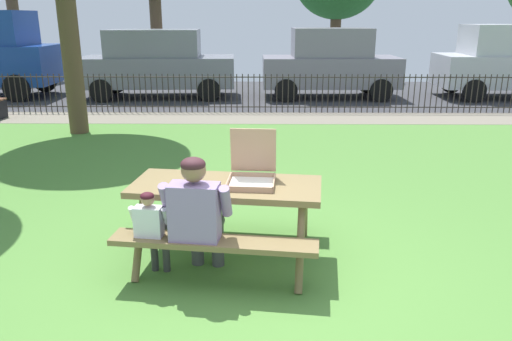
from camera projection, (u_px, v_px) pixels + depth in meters
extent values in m
cube|color=#518538|center=(257.00, 201.00, 6.47)|extent=(28.00, 12.32, 0.02)
cube|color=gray|center=(259.00, 118.00, 11.68)|extent=(28.00, 1.40, 0.01)
cube|color=#38383D|center=(260.00, 94.00, 15.28)|extent=(28.00, 6.15, 0.01)
cube|color=olive|center=(226.00, 187.00, 4.72)|extent=(1.88, 0.97, 0.06)
cube|color=olive|center=(214.00, 242.00, 4.24)|extent=(1.82, 0.50, 0.05)
cube|color=olive|center=(237.00, 195.00, 5.38)|extent=(1.82, 0.50, 0.05)
cylinder|color=olive|center=(139.00, 237.00, 4.54)|extent=(0.12, 0.44, 0.74)
cylinder|color=olive|center=(167.00, 205.00, 5.32)|extent=(0.12, 0.44, 0.74)
cylinder|color=olive|center=(300.00, 247.00, 4.35)|extent=(0.12, 0.44, 0.74)
cylinder|color=olive|center=(304.00, 212.00, 5.13)|extent=(0.12, 0.44, 0.74)
cube|color=tan|center=(251.00, 184.00, 4.67)|extent=(0.47, 0.47, 0.01)
cube|color=silver|center=(251.00, 184.00, 4.67)|extent=(0.44, 0.44, 0.00)
cube|color=tan|center=(249.00, 189.00, 4.46)|extent=(0.44, 0.04, 0.04)
cube|color=tan|center=(253.00, 175.00, 4.87)|extent=(0.44, 0.04, 0.04)
cube|color=tan|center=(228.00, 181.00, 4.68)|extent=(0.04, 0.44, 0.04)
cube|color=tan|center=(274.00, 182.00, 4.65)|extent=(0.04, 0.44, 0.04)
cube|color=tan|center=(253.00, 150.00, 4.81)|extent=(0.45, 0.10, 0.44)
cylinder|color=#484848|center=(197.00, 243.00, 4.74)|extent=(0.12, 0.12, 0.44)
cylinder|color=#484848|center=(191.00, 228.00, 4.47)|extent=(0.20, 0.44, 0.15)
cylinder|color=#484848|center=(218.00, 244.00, 4.71)|extent=(0.12, 0.12, 0.44)
cylinder|color=#484848|center=(212.00, 229.00, 4.44)|extent=(0.20, 0.44, 0.15)
cube|color=#8C72A5|center=(195.00, 213.00, 4.19)|extent=(0.44, 0.27, 0.52)
cylinder|color=#8C72A5|center=(166.00, 198.00, 4.23)|extent=(0.11, 0.22, 0.31)
cylinder|color=#8C72A5|center=(226.00, 201.00, 4.17)|extent=(0.11, 0.22, 0.31)
sphere|color=#8C6647|center=(194.00, 170.00, 4.09)|extent=(0.21, 0.21, 0.21)
ellipsoid|color=#3D1F24|center=(193.00, 164.00, 4.07)|extent=(0.21, 0.20, 0.12)
cylinder|color=#373737|center=(154.00, 249.00, 4.61)|extent=(0.07, 0.07, 0.44)
cylinder|color=#373737|center=(148.00, 231.00, 4.43)|extent=(0.11, 0.25, 0.09)
cylinder|color=#373737|center=(166.00, 250.00, 4.60)|extent=(0.07, 0.07, 0.44)
cylinder|color=#373737|center=(160.00, 231.00, 4.42)|extent=(0.11, 0.25, 0.09)
cube|color=silver|center=(149.00, 223.00, 4.27)|extent=(0.25, 0.15, 0.30)
cylinder|color=silver|center=(133.00, 214.00, 4.30)|extent=(0.07, 0.12, 0.18)
cylinder|color=silver|center=(166.00, 216.00, 4.26)|extent=(0.07, 0.12, 0.18)
sphere|color=tan|center=(148.00, 199.00, 4.22)|extent=(0.12, 0.12, 0.12)
ellipsoid|color=#3F131D|center=(147.00, 196.00, 4.20)|extent=(0.12, 0.11, 0.07)
cylinder|color=#2D2823|center=(260.00, 77.00, 12.08)|extent=(18.74, 0.03, 0.03)
cylinder|color=#2D2823|center=(260.00, 107.00, 12.30)|extent=(18.74, 0.03, 0.03)
cylinder|color=#2D2823|center=(5.00, 93.00, 12.28)|extent=(0.02, 0.02, 0.95)
cylinder|color=#2D2823|center=(10.00, 93.00, 12.27)|extent=(0.02, 0.02, 0.95)
cylinder|color=#2D2823|center=(16.00, 93.00, 12.27)|extent=(0.02, 0.02, 0.95)
cylinder|color=#2D2823|center=(22.00, 93.00, 12.27)|extent=(0.02, 0.02, 0.95)
cylinder|color=#2D2823|center=(27.00, 93.00, 12.27)|extent=(0.02, 0.02, 0.95)
cylinder|color=#2D2823|center=(33.00, 93.00, 12.27)|extent=(0.02, 0.02, 0.95)
cylinder|color=#2D2823|center=(39.00, 93.00, 12.27)|extent=(0.02, 0.02, 0.95)
cylinder|color=#2D2823|center=(44.00, 93.00, 12.26)|extent=(0.02, 0.02, 0.95)
cylinder|color=#2D2823|center=(50.00, 93.00, 12.26)|extent=(0.02, 0.02, 0.95)
cylinder|color=#2D2823|center=(56.00, 93.00, 12.26)|extent=(0.02, 0.02, 0.95)
cylinder|color=#2D2823|center=(61.00, 93.00, 12.26)|extent=(0.02, 0.02, 0.95)
cylinder|color=#2D2823|center=(67.00, 93.00, 12.26)|extent=(0.02, 0.02, 0.95)
cylinder|color=#2D2823|center=(72.00, 93.00, 12.26)|extent=(0.02, 0.02, 0.95)
cylinder|color=#2D2823|center=(78.00, 93.00, 12.25)|extent=(0.02, 0.02, 0.95)
cylinder|color=#2D2823|center=(84.00, 93.00, 12.25)|extent=(0.02, 0.02, 0.95)
cylinder|color=#2D2823|center=(89.00, 93.00, 12.25)|extent=(0.02, 0.02, 0.95)
cylinder|color=#2D2823|center=(95.00, 93.00, 12.25)|extent=(0.02, 0.02, 0.95)
cylinder|color=#2D2823|center=(101.00, 93.00, 12.25)|extent=(0.02, 0.02, 0.95)
cylinder|color=#2D2823|center=(106.00, 93.00, 12.25)|extent=(0.02, 0.02, 0.95)
cylinder|color=#2D2823|center=(112.00, 93.00, 12.24)|extent=(0.02, 0.02, 0.95)
cylinder|color=#2D2823|center=(118.00, 93.00, 12.24)|extent=(0.02, 0.02, 0.95)
cylinder|color=#2D2823|center=(123.00, 93.00, 12.24)|extent=(0.02, 0.02, 0.95)
cylinder|color=#2D2823|center=(129.00, 93.00, 12.24)|extent=(0.02, 0.02, 0.95)
cylinder|color=#2D2823|center=(135.00, 93.00, 12.24)|extent=(0.02, 0.02, 0.95)
cylinder|color=#2D2823|center=(140.00, 93.00, 12.24)|extent=(0.02, 0.02, 0.95)
cylinder|color=#2D2823|center=(146.00, 93.00, 12.24)|extent=(0.02, 0.02, 0.95)
cylinder|color=#2D2823|center=(152.00, 93.00, 12.23)|extent=(0.02, 0.02, 0.95)
cylinder|color=#2D2823|center=(157.00, 93.00, 12.23)|extent=(0.02, 0.02, 0.95)
cylinder|color=#2D2823|center=(163.00, 93.00, 12.23)|extent=(0.02, 0.02, 0.95)
cylinder|color=#2D2823|center=(169.00, 93.00, 12.23)|extent=(0.02, 0.02, 0.95)
cylinder|color=#2D2823|center=(174.00, 93.00, 12.23)|extent=(0.02, 0.02, 0.95)
cylinder|color=#2D2823|center=(180.00, 93.00, 12.23)|extent=(0.02, 0.02, 0.95)
cylinder|color=#2D2823|center=(186.00, 93.00, 12.22)|extent=(0.02, 0.02, 0.95)
cylinder|color=#2D2823|center=(191.00, 93.00, 12.22)|extent=(0.02, 0.02, 0.95)
cylinder|color=#2D2823|center=(197.00, 93.00, 12.22)|extent=(0.02, 0.02, 0.95)
cylinder|color=#2D2823|center=(203.00, 93.00, 12.22)|extent=(0.02, 0.02, 0.95)
cylinder|color=#2D2823|center=(208.00, 93.00, 12.22)|extent=(0.02, 0.02, 0.95)
cylinder|color=#2D2823|center=(214.00, 93.00, 12.22)|extent=(0.02, 0.02, 0.95)
cylinder|color=#2D2823|center=(220.00, 93.00, 12.21)|extent=(0.02, 0.02, 0.95)
cylinder|color=#2D2823|center=(226.00, 93.00, 12.21)|extent=(0.02, 0.02, 0.95)
cylinder|color=#2D2823|center=(231.00, 93.00, 12.21)|extent=(0.02, 0.02, 0.95)
cylinder|color=#2D2823|center=(237.00, 93.00, 12.21)|extent=(0.02, 0.02, 0.95)
cylinder|color=#2D2823|center=(243.00, 93.00, 12.21)|extent=(0.02, 0.02, 0.95)
cylinder|color=#2D2823|center=(248.00, 93.00, 12.21)|extent=(0.02, 0.02, 0.95)
cylinder|color=#2D2823|center=(254.00, 93.00, 12.20)|extent=(0.02, 0.02, 0.95)
cylinder|color=#2D2823|center=(260.00, 93.00, 12.20)|extent=(0.02, 0.02, 0.95)
cylinder|color=#2D2823|center=(265.00, 93.00, 12.20)|extent=(0.02, 0.02, 0.95)
cylinder|color=#2D2823|center=(271.00, 93.00, 12.20)|extent=(0.02, 0.02, 0.95)
cylinder|color=#2D2823|center=(277.00, 93.00, 12.20)|extent=(0.02, 0.02, 0.95)
cylinder|color=#2D2823|center=(282.00, 93.00, 12.20)|extent=(0.02, 0.02, 0.95)
cylinder|color=#2D2823|center=(288.00, 94.00, 12.19)|extent=(0.02, 0.02, 0.95)
cylinder|color=#2D2823|center=(294.00, 94.00, 12.19)|extent=(0.02, 0.02, 0.95)
cylinder|color=#2D2823|center=(300.00, 94.00, 12.19)|extent=(0.02, 0.02, 0.95)
cylinder|color=#2D2823|center=(305.00, 94.00, 12.19)|extent=(0.02, 0.02, 0.95)
cylinder|color=#2D2823|center=(311.00, 94.00, 12.19)|extent=(0.02, 0.02, 0.95)
cylinder|color=#2D2823|center=(317.00, 94.00, 12.19)|extent=(0.02, 0.02, 0.95)
cylinder|color=#2D2823|center=(322.00, 94.00, 12.18)|extent=(0.02, 0.02, 0.95)
cylinder|color=#2D2823|center=(328.00, 94.00, 12.18)|extent=(0.02, 0.02, 0.95)
cylinder|color=#2D2823|center=(334.00, 94.00, 12.18)|extent=(0.02, 0.02, 0.95)
cylinder|color=#2D2823|center=(340.00, 94.00, 12.18)|extent=(0.02, 0.02, 0.95)
cylinder|color=#2D2823|center=(345.00, 94.00, 12.18)|extent=(0.02, 0.02, 0.95)
cylinder|color=#2D2823|center=(351.00, 94.00, 12.18)|extent=(0.02, 0.02, 0.95)
cylinder|color=#2D2823|center=(357.00, 94.00, 12.18)|extent=(0.02, 0.02, 0.95)
cylinder|color=#2D2823|center=(363.00, 94.00, 12.17)|extent=(0.02, 0.02, 0.95)
cylinder|color=#2D2823|center=(368.00, 94.00, 12.17)|extent=(0.02, 0.02, 0.95)
cylinder|color=#2D2823|center=(374.00, 94.00, 12.17)|extent=(0.02, 0.02, 0.95)
cylinder|color=#2D2823|center=(380.00, 94.00, 12.17)|extent=(0.02, 0.02, 0.95)
cylinder|color=#2D2823|center=(385.00, 94.00, 12.17)|extent=(0.02, 0.02, 0.95)
cylinder|color=#2D2823|center=(391.00, 94.00, 12.17)|extent=(0.02, 0.02, 0.95)
cylinder|color=#2D2823|center=(397.00, 94.00, 12.16)|extent=(0.02, 0.02, 0.95)
cylinder|color=#2D2823|center=(403.00, 94.00, 12.16)|extent=(0.02, 0.02, 0.95)
cylinder|color=#2D2823|center=(408.00, 94.00, 12.16)|extent=(0.02, 0.02, 0.95)
cylinder|color=#2D2823|center=(414.00, 94.00, 12.16)|extent=(0.02, 0.02, 0.95)
cylinder|color=#2D2823|center=(420.00, 94.00, 12.16)|extent=(0.02, 0.02, 0.95)
cylinder|color=#2D2823|center=(426.00, 94.00, 12.16)|extent=(0.02, 0.02, 0.95)
cylinder|color=#2D2823|center=(431.00, 94.00, 12.15)|extent=(0.02, 0.02, 0.95)
cylinder|color=#2D2823|center=(437.00, 94.00, 12.15)|extent=(0.02, 0.02, 0.95)
cylinder|color=#2D2823|center=(443.00, 94.00, 12.15)|extent=(0.02, 0.02, 0.95)
cylinder|color=#2D2823|center=(449.00, 94.00, 12.15)|extent=(0.02, 0.02, 0.95)
cylinder|color=#2D2823|center=(454.00, 94.00, 12.15)|extent=(0.02, 0.02, 0.95)
cylinder|color=#2D2823|center=(460.00, 94.00, 12.15)|extent=(0.02, 0.02, 0.95)
cylinder|color=#2D2823|center=(466.00, 94.00, 12.14)|extent=(0.02, 0.02, 0.95)
cylinder|color=#2D2823|center=(472.00, 94.00, 12.14)|extent=(0.02, 0.02, 0.95)
cylinder|color=#2D2823|center=(477.00, 94.00, 12.14)|extent=(0.02, 0.02, 0.95)
cylinder|color=#2D2823|center=(483.00, 94.00, 12.14)|extent=(0.02, 0.02, 0.95)
cylinder|color=#2D2823|center=(489.00, 94.00, 12.14)|extent=(0.02, 0.02, 0.95)
cylinder|color=#2D2823|center=(495.00, 94.00, 12.14)|extent=(0.02, 0.02, 0.95)
cylinder|color=#2D2823|center=(500.00, 94.00, 12.13)|extent=(0.02, 0.02, 0.95)
cylinder|color=#2D2823|center=(506.00, 94.00, 12.13)|extent=(0.02, 0.02, 0.95)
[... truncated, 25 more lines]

